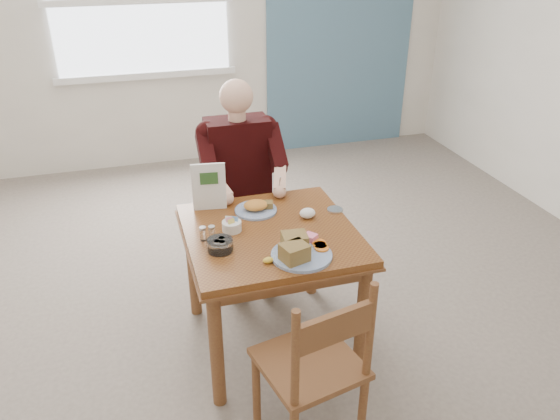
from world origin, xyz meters
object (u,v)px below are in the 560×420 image
object	(u,v)px
chair_far	(239,210)
near_plate	(299,250)
table	(271,248)
chair_near	(315,368)
far_plate	(257,207)
diner	(241,170)

from	to	relation	value
chair_far	near_plate	xyz separation A→B (m)	(0.06, -1.08, 0.31)
table	near_plate	size ratio (longest dim) A/B	2.66
table	chair_far	bearing A→B (deg)	90.00
chair_far	chair_near	bearing A→B (deg)	-90.58
near_plate	far_plate	size ratio (longest dim) A/B	1.20
diner	near_plate	size ratio (longest dim) A/B	4.00
table	chair_far	xyz separation A→B (m)	(0.00, 0.80, -0.16)
chair_far	far_plate	xyz separation A→B (m)	(-0.01, -0.56, 0.30)
chair_far	near_plate	world-z (taller)	chair_far
chair_far	chair_near	xyz separation A→B (m)	(-0.02, -1.57, 0.00)
table	far_plate	world-z (taller)	far_plate
chair_far	table	bearing A→B (deg)	-90.00
diner	far_plate	world-z (taller)	diner
far_plate	diner	bearing A→B (deg)	88.17
near_plate	far_plate	world-z (taller)	near_plate
table	chair_far	world-z (taller)	chair_far
table	near_plate	world-z (taller)	near_plate
chair_near	diner	bearing A→B (deg)	89.38
chair_far	diner	bearing A→B (deg)	-89.99
far_plate	near_plate	bearing A→B (deg)	-81.57
diner	near_plate	world-z (taller)	diner
diner	near_plate	bearing A→B (deg)	-86.36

